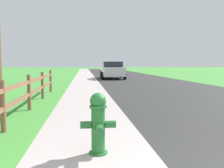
# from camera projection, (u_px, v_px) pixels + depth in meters

# --- Properties ---
(ground_plane) EXTENTS (120.00, 120.00, 0.00)m
(ground_plane) POSITION_uv_depth(u_px,v_px,m) (94.00, 76.00, 26.76)
(ground_plane) COLOR #439038
(road_asphalt) EXTENTS (7.00, 66.00, 0.01)m
(road_asphalt) POSITION_uv_depth(u_px,v_px,m) (123.00, 75.00, 29.13)
(road_asphalt) COLOR #2D2D2D
(road_asphalt) RESTS_ON ground
(curb_concrete) EXTENTS (6.00, 66.00, 0.01)m
(curb_concrete) POSITION_uv_depth(u_px,v_px,m) (67.00, 75.00, 28.40)
(curb_concrete) COLOR #AEA19F
(curb_concrete) RESTS_ON ground
(grass_verge) EXTENTS (5.00, 66.00, 0.00)m
(grass_verge) POSITION_uv_depth(u_px,v_px,m) (54.00, 75.00, 28.23)
(grass_verge) COLOR #439038
(grass_verge) RESTS_ON ground
(fire_hydrant) EXTENTS (0.54, 0.45, 0.94)m
(fire_hydrant) POSITION_uv_depth(u_px,v_px,m) (98.00, 122.00, 3.76)
(fire_hydrant) COLOR #287233
(fire_hydrant) RESTS_ON ground
(rail_fence) EXTENTS (0.11, 9.68, 1.05)m
(rail_fence) POSITION_uv_depth(u_px,v_px,m) (29.00, 90.00, 7.29)
(rail_fence) COLOR brown
(rail_fence) RESTS_ON ground
(parked_suv_white) EXTENTS (2.15, 4.48, 1.53)m
(parked_suv_white) POSITION_uv_depth(u_px,v_px,m) (112.00, 70.00, 22.48)
(parked_suv_white) COLOR white
(parked_suv_white) RESTS_ON ground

